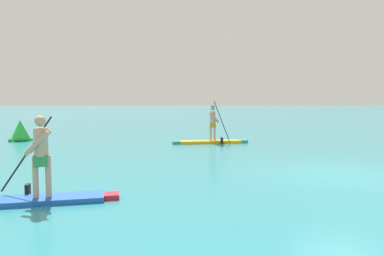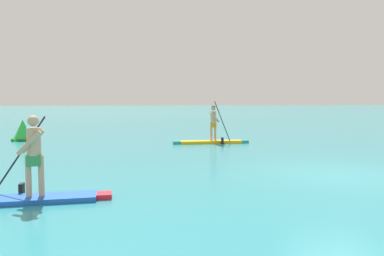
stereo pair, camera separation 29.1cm
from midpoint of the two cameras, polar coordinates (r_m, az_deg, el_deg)
ground at (r=10.55m, az=23.37°, el=-6.80°), size 440.00×440.00×0.00m
paddleboarder_near_left at (r=7.62m, az=-22.97°, el=-8.04°), size 2.94×0.89×1.72m
paddleboarder_mid_center at (r=16.87m, az=3.71°, el=-1.34°), size 3.62×0.98×1.99m
race_marker_buoy at (r=19.99m, az=-25.02°, el=-0.50°), size 1.27×1.27×1.06m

